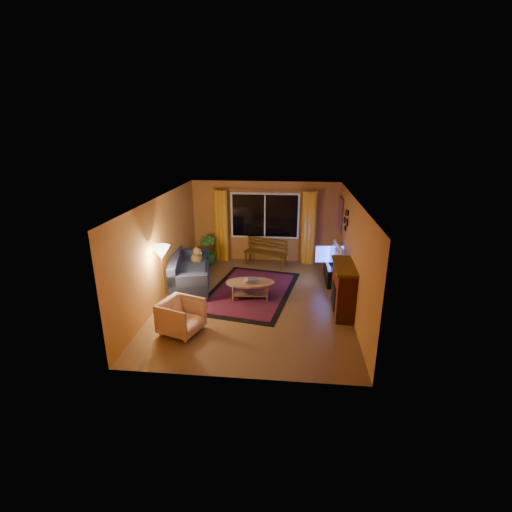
# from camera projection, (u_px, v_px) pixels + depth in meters

# --- Properties ---
(floor) EXTENTS (4.50, 6.00, 0.02)m
(floor) POSITION_uv_depth(u_px,v_px,m) (255.00, 301.00, 9.08)
(floor) COLOR brown
(floor) RESTS_ON ground
(ceiling) EXTENTS (4.50, 6.00, 0.02)m
(ceiling) POSITION_uv_depth(u_px,v_px,m) (255.00, 199.00, 8.26)
(ceiling) COLOR white
(ceiling) RESTS_ON ground
(wall_back) EXTENTS (4.50, 0.02, 2.50)m
(wall_back) POSITION_uv_depth(u_px,v_px,m) (265.00, 222.00, 11.50)
(wall_back) COLOR #BF7A37
(wall_back) RESTS_ON ground
(wall_left) EXTENTS (0.02, 6.00, 2.50)m
(wall_left) POSITION_uv_depth(u_px,v_px,m) (161.00, 249.00, 8.89)
(wall_left) COLOR #BF7A37
(wall_left) RESTS_ON ground
(wall_right) EXTENTS (0.02, 6.00, 2.50)m
(wall_right) POSITION_uv_depth(u_px,v_px,m) (353.00, 255.00, 8.45)
(wall_right) COLOR #BF7A37
(wall_right) RESTS_ON ground
(window) EXTENTS (2.00, 0.02, 1.30)m
(window) POSITION_uv_depth(u_px,v_px,m) (265.00, 216.00, 11.38)
(window) COLOR black
(window) RESTS_ON wall_back
(curtain_rod) EXTENTS (3.20, 0.03, 0.03)m
(curtain_rod) POSITION_uv_depth(u_px,v_px,m) (265.00, 190.00, 11.07)
(curtain_rod) COLOR #BF8C3F
(curtain_rod) RESTS_ON wall_back
(curtain_left) EXTENTS (0.36, 0.36, 2.24)m
(curtain_left) POSITION_uv_depth(u_px,v_px,m) (221.00, 226.00, 11.55)
(curtain_left) COLOR orange
(curtain_left) RESTS_ON ground
(curtain_right) EXTENTS (0.36, 0.36, 2.24)m
(curtain_right) POSITION_uv_depth(u_px,v_px,m) (309.00, 228.00, 11.29)
(curtain_right) COLOR orange
(curtain_right) RESTS_ON ground
(bench) EXTENTS (1.38, 0.80, 0.40)m
(bench) POSITION_uv_depth(u_px,v_px,m) (265.00, 259.00, 11.36)
(bench) COLOR #493109
(bench) RESTS_ON ground
(potted_plant) EXTENTS (0.58, 0.58, 0.92)m
(potted_plant) POSITION_uv_depth(u_px,v_px,m) (207.00, 251.00, 11.33)
(potted_plant) COLOR #235B1E
(potted_plant) RESTS_ON ground
(sofa) EXTENTS (1.37, 2.33, 0.88)m
(sofa) POSITION_uv_depth(u_px,v_px,m) (190.00, 270.00, 9.79)
(sofa) COLOR #232B47
(sofa) RESTS_ON ground
(dog) EXTENTS (0.44, 0.50, 0.45)m
(dog) POSITION_uv_depth(u_px,v_px,m) (197.00, 256.00, 10.18)
(dog) COLOR olive
(dog) RESTS_ON sofa
(armchair) EXTENTS (0.92, 0.95, 0.78)m
(armchair) POSITION_uv_depth(u_px,v_px,m) (181.00, 315.00, 7.54)
(armchair) COLOR #E3AD93
(armchair) RESTS_ON ground
(floor_lamp) EXTENTS (0.27, 0.27, 1.56)m
(floor_lamp) POSITION_uv_depth(u_px,v_px,m) (163.00, 279.00, 8.34)
(floor_lamp) COLOR #BF8C3F
(floor_lamp) RESTS_ON ground
(rug) EXTENTS (2.55, 3.48, 0.02)m
(rug) POSITION_uv_depth(u_px,v_px,m) (251.00, 292.00, 9.55)
(rug) COLOR maroon
(rug) RESTS_ON ground
(coffee_table) EXTENTS (1.31, 1.31, 0.44)m
(coffee_table) POSITION_uv_depth(u_px,v_px,m) (250.00, 290.00, 9.13)
(coffee_table) COLOR #936C53
(coffee_table) RESTS_ON ground
(tv_console) EXTENTS (0.42, 1.19, 0.49)m
(tv_console) POSITION_uv_depth(u_px,v_px,m) (333.00, 273.00, 10.16)
(tv_console) COLOR black
(tv_console) RESTS_ON ground
(television) EXTENTS (0.23, 1.00, 0.57)m
(television) POSITION_uv_depth(u_px,v_px,m) (334.00, 254.00, 9.99)
(television) COLOR black
(television) RESTS_ON tv_console
(fireplace) EXTENTS (0.40, 1.20, 1.10)m
(fireplace) POSITION_uv_depth(u_px,v_px,m) (343.00, 290.00, 8.32)
(fireplace) COLOR maroon
(fireplace) RESTS_ON ground
(mirror_cluster) EXTENTS (0.06, 0.60, 0.56)m
(mirror_cluster) POSITION_uv_depth(u_px,v_px,m) (346.00, 219.00, 9.50)
(mirror_cluster) COLOR black
(mirror_cluster) RESTS_ON wall_right
(painting) EXTENTS (0.04, 0.76, 0.96)m
(painting) POSITION_uv_depth(u_px,v_px,m) (340.00, 215.00, 10.63)
(painting) COLOR #E94D14
(painting) RESTS_ON wall_right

